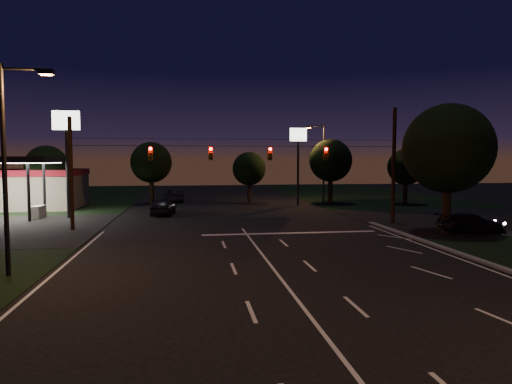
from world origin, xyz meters
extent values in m
plane|color=black|center=(0.00, 0.00, 0.00)|extent=(140.00, 140.00, 0.00)
cube|color=black|center=(20.00, 16.00, 0.00)|extent=(20.00, 16.00, 0.02)
cube|color=silver|center=(0.00, -6.00, 0.01)|extent=(0.14, 40.00, 0.01)
cube|color=silver|center=(3.00, 11.50, 0.01)|extent=(12.00, 0.50, 0.01)
cylinder|color=black|center=(12.00, 15.00, 0.00)|extent=(0.30, 0.30, 9.00)
cylinder|color=black|center=(-12.00, 15.00, 0.00)|extent=(0.28, 0.28, 8.00)
cylinder|color=black|center=(0.00, 15.00, 6.00)|extent=(24.00, 0.03, 0.03)
cylinder|color=black|center=(0.00, 15.00, 6.50)|extent=(24.00, 0.02, 0.02)
cube|color=#3F3307|center=(-6.50, 15.00, 5.45)|extent=(0.32, 0.26, 1.00)
sphere|color=#FF0705|center=(-6.50, 14.84, 5.78)|extent=(0.22, 0.22, 0.22)
sphere|color=black|center=(-6.50, 14.84, 5.45)|extent=(0.20, 0.20, 0.20)
sphere|color=black|center=(-6.50, 14.84, 5.12)|extent=(0.20, 0.20, 0.20)
cube|color=#3F3307|center=(-2.20, 15.00, 5.45)|extent=(0.32, 0.26, 1.00)
sphere|color=#FF0705|center=(-2.20, 14.84, 5.78)|extent=(0.22, 0.22, 0.22)
sphere|color=black|center=(-2.20, 14.84, 5.45)|extent=(0.20, 0.20, 0.20)
sphere|color=black|center=(-2.20, 14.84, 5.12)|extent=(0.20, 0.20, 0.20)
cube|color=#3F3307|center=(2.20, 15.00, 5.45)|extent=(0.32, 0.26, 1.00)
sphere|color=#FF0705|center=(2.20, 14.84, 5.78)|extent=(0.22, 0.22, 0.22)
sphere|color=black|center=(2.20, 14.84, 5.45)|extent=(0.20, 0.20, 0.20)
sphere|color=black|center=(2.20, 14.84, 5.12)|extent=(0.20, 0.20, 0.20)
cube|color=#3F3307|center=(6.50, 15.00, 5.45)|extent=(0.32, 0.26, 1.00)
sphere|color=#FF0705|center=(6.50, 14.84, 5.78)|extent=(0.22, 0.22, 0.22)
sphere|color=black|center=(6.50, 14.84, 5.45)|extent=(0.20, 0.20, 0.20)
sphere|color=black|center=(6.50, 14.84, 5.12)|extent=(0.20, 0.20, 0.20)
cube|color=gray|center=(-22.00, 31.00, 2.00)|extent=(14.00, 8.00, 4.00)
cube|color=maroon|center=(-22.00, 31.00, 3.70)|extent=(14.20, 8.20, 0.60)
cube|color=gray|center=(-16.50, 22.00, 0.55)|extent=(0.80, 2.00, 1.10)
cylinder|color=black|center=(-16.50, 20.00, 2.40)|extent=(0.24, 0.24, 4.80)
cylinder|color=black|center=(-16.50, 24.00, 2.40)|extent=(0.24, 0.24, 4.80)
cylinder|color=black|center=(-14.00, 22.00, 3.75)|extent=(0.24, 0.24, 7.50)
cube|color=white|center=(-14.00, 22.00, 8.30)|extent=(2.20, 0.30, 1.60)
cylinder|color=black|center=(8.00, 30.00, 3.50)|extent=(0.24, 0.24, 7.00)
cube|color=white|center=(8.00, 30.00, 7.70)|extent=(1.80, 0.30, 1.40)
cylinder|color=black|center=(-11.50, 2.00, 4.50)|extent=(0.20, 0.20, 9.00)
cylinder|color=black|center=(-10.60, 2.00, 8.80)|extent=(1.80, 0.12, 0.12)
cube|color=black|center=(-9.70, 2.00, 8.70)|extent=(0.60, 0.35, 0.22)
cube|color=orange|center=(-9.70, 2.00, 8.58)|extent=(0.45, 0.25, 0.04)
cylinder|color=black|center=(11.50, 32.00, 4.50)|extent=(0.20, 0.20, 9.00)
cylinder|color=black|center=(10.60, 32.00, 8.80)|extent=(1.80, 0.12, 0.12)
cube|color=black|center=(9.70, 32.00, 8.70)|extent=(0.60, 0.35, 0.22)
cube|color=orange|center=(9.70, 32.00, 8.58)|extent=(0.45, 0.25, 0.04)
cylinder|color=black|center=(13.50, 10.00, 2.00)|extent=(0.60, 0.60, 4.00)
sphere|color=black|center=(13.50, 10.00, 5.76)|extent=(6.00, 6.00, 6.00)
sphere|color=black|center=(14.10, 10.45, 5.58)|extent=(4.50, 4.50, 4.50)
sphere|color=black|center=(12.90, 10.30, 5.62)|extent=(4.20, 4.20, 4.20)
cylinder|color=black|center=(-18.00, 30.00, 1.50)|extent=(0.49, 0.49, 3.00)
sphere|color=black|center=(-18.00, 30.00, 4.32)|extent=(4.20, 4.20, 4.20)
sphere|color=black|center=(-17.58, 30.32, 4.19)|extent=(3.15, 3.15, 3.15)
sphere|color=black|center=(-18.42, 30.21, 4.23)|extent=(2.94, 2.94, 2.94)
cylinder|color=black|center=(-8.00, 34.00, 1.62)|extent=(0.52, 0.52, 3.25)
sphere|color=black|center=(-8.00, 34.00, 4.68)|extent=(4.60, 4.60, 4.60)
sphere|color=black|center=(-7.54, 34.34, 4.54)|extent=(3.45, 3.45, 3.45)
sphere|color=black|center=(-8.46, 34.23, 4.58)|extent=(3.22, 3.22, 3.22)
cylinder|color=black|center=(3.00, 33.00, 1.38)|extent=(0.47, 0.47, 2.75)
sphere|color=black|center=(3.00, 33.00, 3.96)|extent=(3.80, 3.80, 3.80)
sphere|color=black|center=(3.38, 33.28, 3.85)|extent=(2.85, 2.85, 2.85)
sphere|color=black|center=(2.62, 33.19, 3.87)|extent=(2.66, 2.66, 2.66)
cylinder|color=black|center=(12.00, 31.00, 1.70)|extent=(0.53, 0.53, 3.40)
sphere|color=black|center=(12.00, 31.00, 4.90)|extent=(4.80, 4.80, 4.80)
sphere|color=black|center=(12.48, 31.36, 4.75)|extent=(3.60, 3.60, 3.60)
sphere|color=black|center=(11.52, 31.24, 4.79)|extent=(3.36, 3.36, 3.36)
cylinder|color=black|center=(20.00, 29.00, 1.45)|extent=(0.48, 0.48, 2.90)
sphere|color=black|center=(20.00, 29.00, 4.18)|extent=(4.00, 4.00, 4.00)
sphere|color=black|center=(20.40, 29.30, 4.06)|extent=(3.00, 3.00, 3.00)
sphere|color=black|center=(19.60, 29.20, 4.09)|extent=(2.80, 2.80, 2.80)
imported|color=black|center=(-6.14, 23.23, 0.79)|extent=(2.32, 4.79, 1.58)
imported|color=black|center=(-5.59, 35.82, 0.76)|extent=(2.45, 4.83, 1.52)
imported|color=black|center=(15.37, 10.00, 0.66)|extent=(4.71, 2.37, 1.31)
camera|label=1|loc=(-3.78, -18.59, 5.02)|focal=32.00mm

